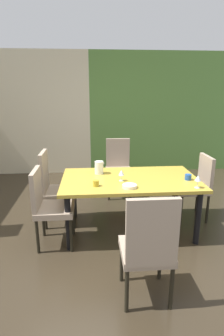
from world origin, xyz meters
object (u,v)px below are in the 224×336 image
Objects in this scene: serving_bowl_west at (129,186)px; pitcher_corner at (99,167)px; chair_left_far at (53,185)px; chair_head_far at (118,165)px; wine_glass_east at (121,173)px; chair_right_far at (197,184)px; chair_head_near at (148,246)px; wine_glass_front at (198,179)px; cup_center at (188,177)px; cup_right at (96,183)px; chair_left_near at (48,204)px; dining_table at (130,184)px.

pitcher_corner reaches higher than serving_bowl_west.
chair_head_far is at bearing 134.91° from chair_left_far.
chair_left_far is at bearing 157.91° from wine_glass_east.
chair_right_far is 1.23m from wine_glass_east.
wine_glass_front is at bearing 49.15° from chair_head_near.
chair_head_near is 0.96m from serving_bowl_west.
cup_center is 0.47× the size of pitcher_corner.
serving_bowl_west is 2.35× the size of cup_right.
serving_bowl_west is at bearing -74.81° from wine_glass_east.
chair_left_far is at bearing 167.34° from cup_center.
chair_left_far is 6.12× the size of serving_bowl_west.
chair_left_near is (0.01, -0.55, -0.03)m from chair_left_far.
chair_right_far is at bearing 17.78° from wine_glass_east.
cup_center is (0.72, -0.12, 0.11)m from dining_table.
chair_left_near is at bearing 176.14° from serving_bowl_west.
dining_table is 12.36× the size of wine_glass_east.
wine_glass_front is 1.28m from pitcher_corner.
chair_left_far is 7.34× the size of wine_glass_east.
chair_left_near is 0.98m from serving_bowl_west.
chair_left_far is 0.68m from pitcher_corner.
dining_table is 1.06m from chair_left_far.
chair_right_far is at bearing 20.04° from cup_right.
chair_right_far is 1.25m from serving_bowl_west.
chair_right_far is 0.80m from wine_glass_front.
chair_head_near reaches higher than cup_center.
chair_head_near is 1.40m from cup_center.
serving_bowl_west is at bearing 88.60° from chair_head_far.
wine_glass_east is at bearing 178.14° from cup_center.
chair_left_near is 0.62m from cup_right.
chair_right_far reaches higher than pitcher_corner.
chair_left_far is (-1.00, -1.00, 0.01)m from chair_head_far.
wine_glass_east is 0.82× the size of pitcher_corner.
chair_right_far is at bearing 67.31° from wine_glass_front.
wine_glass_front reaches higher than cup_center.
dining_table is 0.52m from cup_right.
chair_left_far is 1.84m from chair_head_near.
serving_bowl_west is (-0.06, -0.34, 0.10)m from dining_table.
chair_head_far reaches higher than chair_right_far.
dining_table is 0.48m from pitcher_corner.
pitcher_corner is (-0.26, 0.32, -0.02)m from wine_glass_east.
chair_head_near is (-0.03, -1.28, -0.09)m from dining_table.
pitcher_corner is at bearing 70.38° from chair_head_far.
cup_center is at bearing 77.34° from chair_left_far.
pitcher_corner is at bearing 149.17° from dining_table.
pitcher_corner is (-1.11, 0.35, 0.05)m from cup_center.
dining_table is 1.05m from chair_right_far.
cup_center is 1.13× the size of cup_right.
wine_glass_east is at bearing 159.72° from wine_glass_front.
serving_bowl_west is (-0.78, 0.06, -0.09)m from wine_glass_front.
cup_right is at bearing 91.88° from chair_left_near.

